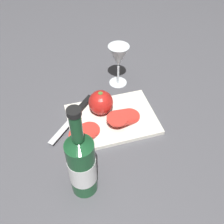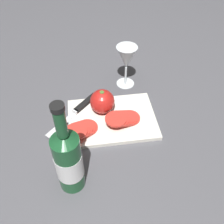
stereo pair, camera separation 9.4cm
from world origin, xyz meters
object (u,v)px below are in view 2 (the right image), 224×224
wine_glass (126,59)px  tomato_slice_stack_far (82,129)px  whole_tomato (102,101)px  knife (82,106)px  tomato_slice_stack_near (123,118)px  wine_bottle (68,161)px

wine_glass → tomato_slice_stack_far: 0.34m
whole_tomato → tomato_slice_stack_far: 0.13m
wine_glass → knife: wine_glass is taller
tomato_slice_stack_near → tomato_slice_stack_far: size_ratio=1.16×
wine_glass → whole_tomato: size_ratio=1.95×
wine_bottle → whole_tomato: 0.31m
wine_bottle → wine_glass: (-0.24, -0.44, 0.01)m
tomato_slice_stack_near → knife: bearing=-33.5°
wine_bottle → knife: size_ratio=1.65×
whole_tomato → tomato_slice_stack_near: (-0.07, 0.07, -0.03)m
wine_bottle → whole_tomato: (-0.12, -0.28, -0.06)m
wine_bottle → knife: bearing=-98.6°
wine_glass → knife: (0.19, 0.14, -0.10)m
wine_glass → whole_tomato: (0.12, 0.16, -0.07)m
knife → tomato_slice_stack_near: 0.17m
wine_glass → knife: size_ratio=0.90×
wine_bottle → tomato_slice_stack_near: size_ratio=2.49×
wine_bottle → tomato_slice_stack_near: (-0.19, -0.21, -0.08)m
wine_bottle → wine_glass: 0.50m
whole_tomato → knife: whole_tomato is taller
wine_glass → tomato_slice_stack_far: (0.20, 0.26, -0.10)m
wine_glass → tomato_slice_stack_far: bearing=52.3°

